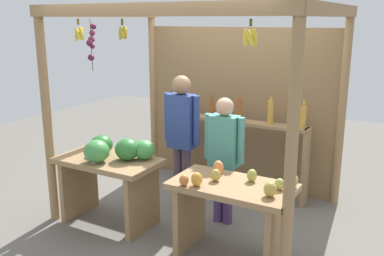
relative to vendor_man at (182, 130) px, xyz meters
name	(u,v)px	position (x,y,z in m)	size (l,w,h in m)	color
ground_plane	(200,210)	(0.25, 0.01, -0.99)	(12.00, 12.00, 0.00)	slate
market_stall	(218,90)	(0.25, 0.48, 0.43)	(2.90, 2.19, 2.43)	#99754C
fruit_counter_left	(111,166)	(-0.47, -0.76, -0.31)	(1.17, 0.70, 1.02)	#99754C
fruit_counter_right	(233,203)	(1.03, -0.77, -0.42)	(1.17, 0.64, 0.92)	#99754C
bottle_shelf_unit	(240,136)	(0.42, 0.79, -0.21)	(1.86, 0.22, 1.35)	#99754C
vendor_man	(182,130)	(0.00, 0.00, 0.00)	(0.48, 0.22, 1.65)	#544254
vendor_woman	(224,150)	(0.62, -0.13, -0.13)	(0.48, 0.20, 1.46)	#503A75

